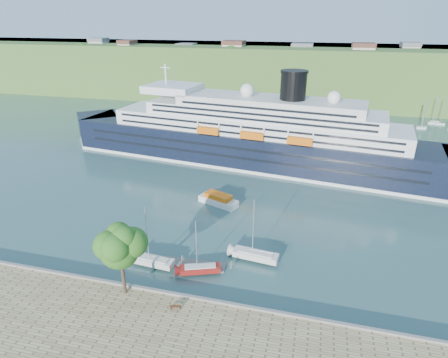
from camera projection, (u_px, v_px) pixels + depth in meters
ground at (156, 296)px, 53.40m from camera, size 400.00×400.00×0.00m
far_hillside at (279, 72)px, 177.19m from camera, size 400.00×50.00×24.00m
quay_coping at (155, 290)px, 52.76m from camera, size 220.00×0.50×0.30m
cruise_ship at (247, 117)px, 97.33m from camera, size 111.96×29.84×24.88m
park_bench at (175, 306)px, 49.43m from camera, size 1.58×1.03×0.94m
promenade_tree at (121, 258)px, 50.18m from camera, size 7.12×7.12×11.78m
floating_pontoon at (171, 261)px, 60.49m from camera, size 17.99×3.26×0.40m
sailboat_white_near at (150, 239)px, 57.68m from camera, size 7.88×2.72×10.00m
sailboat_red at (200, 250)px, 56.18m from camera, size 7.10×4.23×8.88m
sailboat_white_far at (257, 233)px, 58.92m from camera, size 8.31×3.09×10.48m
tender_launch at (218, 199)px, 78.83m from camera, size 9.13×5.85×2.39m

